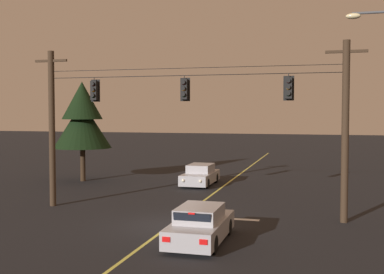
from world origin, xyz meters
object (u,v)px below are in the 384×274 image
(traffic_light_leftmost, at_px, (94,90))
(tree_verge_near, at_px, (82,118))
(car_oncoming_lead, at_px, (200,175))
(traffic_light_centre, at_px, (288,88))
(car_waiting_near_lane, at_px, (200,225))
(traffic_light_left_inner, at_px, (184,89))

(traffic_light_leftmost, height_order, tree_verge_near, tree_verge_near)
(tree_verge_near, bearing_deg, car_oncoming_lead, 2.82)
(traffic_light_centre, bearing_deg, traffic_light_leftmost, 180.00)
(traffic_light_leftmost, distance_m, tree_verge_near, 10.33)
(traffic_light_leftmost, relative_size, traffic_light_centre, 1.00)
(tree_verge_near, bearing_deg, car_waiting_near_lane, -48.34)
(traffic_light_left_inner, relative_size, tree_verge_near, 0.17)
(traffic_light_centre, distance_m, car_waiting_near_lane, 7.76)
(car_waiting_near_lane, bearing_deg, car_oncoming_lead, 104.27)
(traffic_light_centre, height_order, car_oncoming_lead, traffic_light_centre)
(traffic_light_left_inner, distance_m, tree_verge_near, 13.39)
(traffic_light_leftmost, bearing_deg, tree_verge_near, 121.34)
(car_oncoming_lead, bearing_deg, traffic_light_leftmost, -109.28)
(traffic_light_leftmost, bearing_deg, car_oncoming_lead, 70.72)
(traffic_light_leftmost, height_order, traffic_light_centre, same)
(car_waiting_near_lane, bearing_deg, traffic_light_centre, 59.29)
(traffic_light_leftmost, distance_m, traffic_light_centre, 9.63)
(traffic_light_leftmost, xyz_separation_m, car_oncoming_lead, (3.20, 9.15, -5.34))
(traffic_light_centre, xyz_separation_m, car_waiting_near_lane, (-2.87, -4.84, -5.34))
(car_oncoming_lead, bearing_deg, traffic_light_centre, -54.89)
(traffic_light_left_inner, bearing_deg, traffic_light_leftmost, 180.00)
(traffic_light_left_inner, xyz_separation_m, car_waiting_near_lane, (2.03, -4.84, -5.34))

